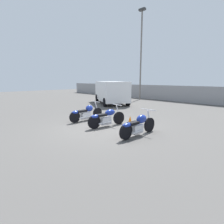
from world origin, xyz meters
name	(u,v)px	position (x,y,z in m)	size (l,w,h in m)	color
ground_plane	(104,128)	(0.00, 0.00, 0.00)	(60.00, 60.00, 0.00)	#514F4C
fence_back	(200,95)	(0.00, 11.55, 0.78)	(40.00, 0.04, 1.57)	gray
light_pole_left	(141,49)	(-5.82, 10.43, 5.30)	(0.70, 0.35, 9.18)	slate
motorcycle_slot_0	(86,113)	(-1.71, 0.28, 0.41)	(0.57, 2.12, 0.96)	black
motorcycle_slot_1	(106,118)	(-0.05, 0.22, 0.41)	(0.67, 2.00, 0.98)	black
motorcycle_slot_2	(138,125)	(1.79, 0.18, 0.42)	(0.72, 2.03, 0.96)	black
parked_van	(111,91)	(-5.69, 5.95, 1.11)	(5.13, 4.09, 1.98)	white
traffic_cone_near	(130,121)	(0.67, 1.04, 0.25)	(0.27, 0.27, 0.50)	orange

